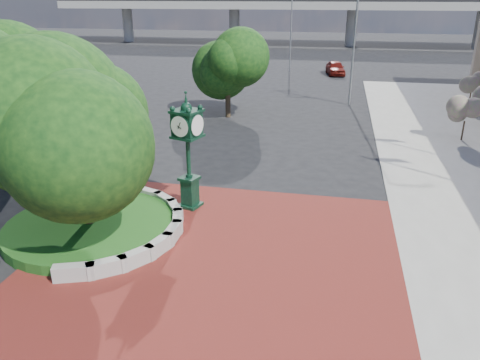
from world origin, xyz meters
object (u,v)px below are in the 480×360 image
Objects in this scene: parked_car at (335,68)px; street_lamp_near at (358,34)px; street_lamp_far at (293,28)px; post_clock at (188,147)px.

street_lamp_near reaches higher than parked_car.
street_lamp_near is 1.14× the size of street_lamp_far.
street_lamp_near reaches higher than street_lamp_far.
post_clock is at bearing -107.84° from parked_car.
street_lamp_far is (-6.60, 16.92, -0.66)m from street_lamp_near.
street_lamp_far reaches higher than parked_car.
street_lamp_far is at bearing 89.76° from post_clock.
street_lamp_near is at bearing 72.17° from post_clock.
street_lamp_far is at bearing 111.32° from street_lamp_near.
post_clock is 38.01m from street_lamp_far.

